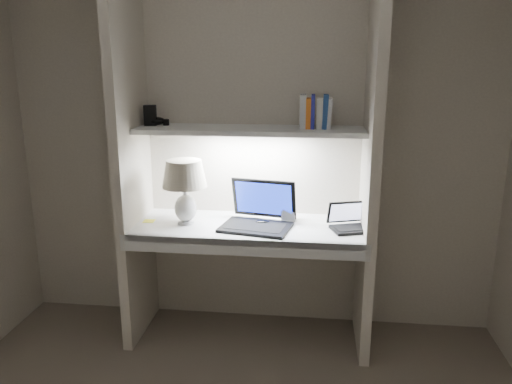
# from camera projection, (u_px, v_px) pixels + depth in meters

# --- Properties ---
(back_wall) EXTENTS (3.20, 0.01, 2.50)m
(back_wall) POSITION_uv_depth(u_px,v_px,m) (253.00, 142.00, 3.26)
(back_wall) COLOR beige
(back_wall) RESTS_ON floor
(alcove_panel_left) EXTENTS (0.06, 0.55, 2.50)m
(alcove_panel_left) POSITION_uv_depth(u_px,v_px,m) (131.00, 147.00, 3.08)
(alcove_panel_left) COLOR beige
(alcove_panel_left) RESTS_ON floor
(alcove_panel_right) EXTENTS (0.06, 0.55, 2.50)m
(alcove_panel_right) POSITION_uv_depth(u_px,v_px,m) (371.00, 151.00, 2.92)
(alcove_panel_right) COLOR beige
(alcove_panel_right) RESTS_ON floor
(desk) EXTENTS (1.40, 0.55, 0.04)m
(desk) POSITION_uv_depth(u_px,v_px,m) (248.00, 228.00, 3.13)
(desk) COLOR white
(desk) RESTS_ON alcove_panel_left
(desk_apron) EXTENTS (1.46, 0.03, 0.10)m
(desk_apron) POSITION_uv_depth(u_px,v_px,m) (242.00, 247.00, 2.88)
(desk_apron) COLOR silver
(desk_apron) RESTS_ON desk
(shelf) EXTENTS (1.40, 0.36, 0.03)m
(shelf) POSITION_uv_depth(u_px,v_px,m) (250.00, 130.00, 3.06)
(shelf) COLOR silver
(shelf) RESTS_ON back_wall
(strip_light) EXTENTS (0.60, 0.04, 0.02)m
(strip_light) POSITION_uv_depth(u_px,v_px,m) (250.00, 134.00, 3.07)
(strip_light) COLOR white
(strip_light) RESTS_ON shelf
(table_lamp) EXTENTS (0.28, 0.28, 0.41)m
(table_lamp) POSITION_uv_depth(u_px,v_px,m) (185.00, 181.00, 3.07)
(table_lamp) COLOR white
(table_lamp) RESTS_ON desk
(laptop_main) EXTENTS (0.47, 0.43, 0.28)m
(laptop_main) POSITION_uv_depth(u_px,v_px,m) (259.00, 216.00, 3.09)
(laptop_main) COLOR black
(laptop_main) RESTS_ON desk
(laptop_netbook) EXTENTS (0.30, 0.28, 0.16)m
(laptop_netbook) POSITION_uv_depth(u_px,v_px,m) (350.00, 223.00, 3.04)
(laptop_netbook) COLOR black
(laptop_netbook) RESTS_ON desk
(speaker) EXTENTS (0.09, 0.07, 0.12)m
(speaker) POSITION_uv_depth(u_px,v_px,m) (289.00, 211.00, 3.19)
(speaker) COLOR silver
(speaker) RESTS_ON desk
(mouse) EXTENTS (0.10, 0.08, 0.03)m
(mouse) POSITION_uv_depth(u_px,v_px,m) (262.00, 222.00, 3.11)
(mouse) COLOR black
(mouse) RESTS_ON desk
(cable_coil) EXTENTS (0.13, 0.13, 0.01)m
(cable_coil) POSITION_uv_depth(u_px,v_px,m) (255.00, 221.00, 3.18)
(cable_coil) COLOR black
(cable_coil) RESTS_ON desk
(sticky_note) EXTENTS (0.07, 0.07, 0.00)m
(sticky_note) POSITION_uv_depth(u_px,v_px,m) (149.00, 221.00, 3.19)
(sticky_note) COLOR yellow
(sticky_note) RESTS_ON desk
(book_row) EXTENTS (0.19, 0.13, 0.20)m
(book_row) POSITION_uv_depth(u_px,v_px,m) (315.00, 112.00, 3.02)
(book_row) COLOR silver
(book_row) RESTS_ON shelf
(shelf_box) EXTENTS (0.08, 0.07, 0.13)m
(shelf_box) POSITION_uv_depth(u_px,v_px,m) (150.00, 115.00, 3.15)
(shelf_box) COLOR black
(shelf_box) RESTS_ON shelf
(shelf_gadget) EXTENTS (0.13, 0.09, 0.05)m
(shelf_gadget) POSITION_uv_depth(u_px,v_px,m) (156.00, 121.00, 3.17)
(shelf_gadget) COLOR black
(shelf_gadget) RESTS_ON shelf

